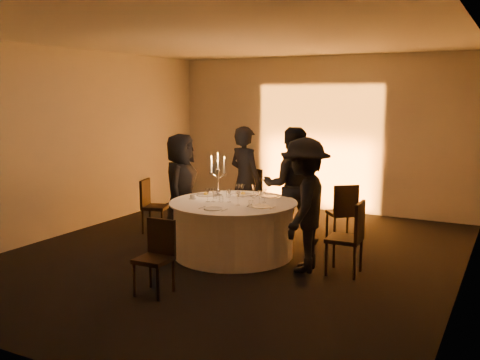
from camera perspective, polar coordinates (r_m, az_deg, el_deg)
The scene contains 37 objects.
floor at distance 7.70m, azimuth -0.70°, elevation -7.95°, with size 7.00×7.00×0.00m, color black.
ceiling at distance 7.40m, azimuth -0.75°, elevation 14.86°, with size 7.00×7.00×0.00m, color silver.
wall_back at distance 10.60m, azimuth 8.40°, elevation 4.89°, with size 7.00×7.00×0.00m, color beige.
wall_front at distance 4.66m, azimuth -21.76°, elevation -0.85°, with size 7.00×7.00×0.00m, color beige.
wall_left at distance 9.21m, azimuth -17.38°, elevation 3.96°, with size 7.00×7.00×0.00m, color beige.
wall_right at distance 6.53m, azimuth 23.09°, elevation 1.73°, with size 7.00×7.00×0.00m, color beige.
uplighter_fixture at distance 10.52m, azimuth 7.67°, elevation -3.11°, with size 0.25×0.12×0.10m, color black.
banquet_table at distance 7.59m, azimuth -0.71°, elevation -5.18°, with size 1.80×1.80×0.77m.
chair_left at distance 8.94m, azimuth -9.45°, elevation -2.41°, with size 0.48×0.48×0.88m.
chair_back_left at distance 9.09m, azimuth 1.69°, elevation -1.49°, with size 0.55×0.55×1.04m.
chair_back_right at distance 8.38m, azimuth 10.97°, elevation -3.11°, with size 0.56×0.56×0.91m.
chair_right at distance 6.87m, azimuth 11.73°, elevation -5.65°, with size 0.43×0.43×0.94m.
chair_front at distance 6.23m, azimuth -8.85°, elevation -7.64°, with size 0.38×0.39×0.84m.
guest_left at distance 8.40m, azimuth -6.33°, elevation -0.73°, with size 0.81×0.53×1.66m, color black.
guest_back_left at distance 8.69m, azimuth 0.56°, elevation -0.03°, with size 0.64×0.42×1.76m, color black.
guest_back_right at distance 8.12m, azimuth 5.51°, elevation -0.64°, with size 0.87×0.67×1.78m, color black.
guest_right at distance 6.88m, azimuth 6.89°, elevation -2.64°, with size 1.12×0.64×1.73m, color black.
plate_left at distance 7.98m, azimuth -3.65°, elevation -1.54°, with size 0.36×0.29×0.08m.
plate_back_left at distance 8.00m, azimuth 0.32°, elevation -1.49°, with size 0.36×0.27×0.08m.
plate_back_right at distance 7.87m, azimuth 3.07°, elevation -1.76°, with size 0.36×0.26×0.01m.
plate_right at distance 7.15m, azimuth 2.26°, elevation -2.85°, with size 0.36×0.26×0.01m.
plate_front at distance 7.02m, azimuth -2.89°, elevation -3.08°, with size 0.36×0.25×0.01m.
coffee_cup at distance 7.73m, azimuth -5.09°, elevation -1.80°, with size 0.11×0.11×0.07m.
candelabra at distance 7.87m, azimuth -2.37°, elevation -0.11°, with size 0.28×0.13×0.66m.
wine_glass_a at distance 7.81m, azimuth 0.30°, elevation -0.85°, with size 0.07×0.07×0.19m.
wine_glass_b at distance 7.23m, azimuth -0.22°, elevation -1.66°, with size 0.07×0.07×0.19m.
wine_glass_c at distance 7.48m, azimuth -3.47°, elevation -1.30°, with size 0.07×0.07×0.19m.
wine_glass_d at distance 7.86m, azimuth -0.21°, elevation -0.79°, with size 0.07×0.07×0.19m.
wine_glass_e at distance 7.43m, azimuth 2.62°, elevation -1.37°, with size 0.07×0.07×0.19m.
wine_glass_f at distance 7.45m, azimuth -1.18°, elevation -1.34°, with size 0.07×0.07×0.19m.
wine_glass_g at distance 7.49m, azimuth -2.88°, elevation -1.29°, with size 0.07×0.07×0.19m.
wine_glass_h at distance 7.32m, azimuth 2.10°, elevation -1.52°, with size 0.07×0.07×0.19m.
wine_glass_i at distance 7.75m, azimuth 1.46°, elevation -0.94°, with size 0.07×0.07×0.19m.
tumbler_a at distance 7.14m, azimuth 1.18°, elevation -2.55°, with size 0.07×0.07×0.09m, color silver.
tumbler_b at distance 7.75m, azimuth -2.67°, elevation -1.64°, with size 0.07×0.07×0.09m, color silver.
tumbler_c at distance 7.48m, azimuth -2.04°, elevation -2.02°, with size 0.07×0.07×0.09m, color silver.
tumbler_d at distance 7.83m, azimuth -1.26°, elevation -1.52°, with size 0.07×0.07×0.09m, color silver.
Camera 1 is at (3.52, -6.46, 2.25)m, focal length 40.00 mm.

